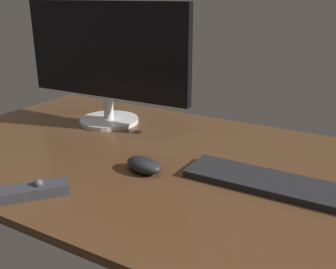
{
  "coord_description": "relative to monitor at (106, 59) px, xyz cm",
  "views": [
    {
      "loc": [
        54.61,
        -85.43,
        44.8
      ],
      "look_at": [
        3.08,
        3.18,
        8.0
      ],
      "focal_mm": 42.28,
      "sensor_mm": 36.0,
      "label": 1
    }
  ],
  "objects": [
    {
      "name": "computer_mouse",
      "position": [
        32.91,
        -27.69,
        -20.4
      ],
      "size": [
        11.63,
        8.3,
        3.77
      ],
      "primitive_type": "ellipsoid",
      "rotation": [
        0.0,
        0.0,
        -0.21
      ],
      "color": "black",
      "rests_on": "desk"
    },
    {
      "name": "monitor",
      "position": [
        0.0,
        0.0,
        0.0
      ],
      "size": [
        61.86,
        20.35,
        40.58
      ],
      "rotation": [
        0.0,
        0.0,
        0.03
      ],
      "color": "silver",
      "rests_on": "desk"
    },
    {
      "name": "desk",
      "position": [
        29.45,
        -18.14,
        -23.28
      ],
      "size": [
        140.0,
        84.0,
        2.0
      ],
      "primitive_type": "cube",
      "color": "#4C301C",
      "rests_on": "ground"
    },
    {
      "name": "media_remote",
      "position": [
        17.41,
        -51.94,
        -21.03
      ],
      "size": [
        15.99,
        17.84,
        3.82
      ],
      "rotation": [
        0.0,
        0.0,
        0.88
      ],
      "color": "#2D2D33",
      "rests_on": "desk"
    },
    {
      "name": "keyboard",
      "position": [
        63.74,
        -19.38,
        -21.46
      ],
      "size": [
        41.88,
        12.17,
        1.65
      ],
      "primitive_type": "cube",
      "rotation": [
        0.0,
        0.0,
        -0.0
      ],
      "color": "black",
      "rests_on": "desk"
    }
  ]
}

